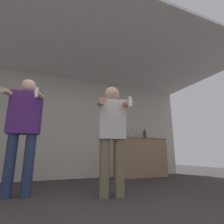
{
  "coord_description": "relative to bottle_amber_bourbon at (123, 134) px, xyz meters",
  "views": [
    {
      "loc": [
        -0.48,
        -1.76,
        0.57
      ],
      "look_at": [
        0.51,
        0.62,
        1.2
      ],
      "focal_mm": 28.0,
      "sensor_mm": 36.0,
      "label": 1
    }
  ],
  "objects": [
    {
      "name": "bottle_clear_vodka",
      "position": [
        0.25,
        0.0,
        -0.02
      ],
      "size": [
        0.07,
        0.07,
        0.26
      ],
      "color": "silver",
      "rests_on": "counter"
    },
    {
      "name": "counter",
      "position": [
        0.49,
        -0.04,
        -0.6
      ],
      "size": [
        1.41,
        0.54,
        0.99
      ],
      "color": "#997551",
      "rests_on": "ground_plane"
    },
    {
      "name": "person_man_side",
      "position": [
        -2.31,
        -1.37,
        -0.12
      ],
      "size": [
        0.55,
        0.59,
        1.72
      ],
      "color": "navy",
      "rests_on": "ground_plane"
    },
    {
      "name": "ceiling_slab",
      "position": [
        -1.6,
        -1.13,
        1.48
      ],
      "size": [
        7.0,
        3.2,
        0.05
      ],
      "color": "silver",
      "rests_on": "wall_back"
    },
    {
      "name": "ground_plane",
      "position": [
        -1.6,
        -2.47,
        -1.1
      ],
      "size": [
        14.0,
        14.0,
        0.0
      ],
      "primitive_type": "plane",
      "color": "#383333"
    },
    {
      "name": "wall_back",
      "position": [
        -1.6,
        0.24,
        0.18
      ],
      "size": [
        7.0,
        0.06,
        2.55
      ],
      "color": "beige",
      "rests_on": "ground_plane"
    },
    {
      "name": "person_woman_foreground",
      "position": [
        -1.1,
        -1.86,
        -0.19
      ],
      "size": [
        0.54,
        0.57,
        1.6
      ],
      "color": "#75664C",
      "rests_on": "ground_plane"
    },
    {
      "name": "bottle_amber_bourbon",
      "position": [
        0.0,
        0.0,
        0.0
      ],
      "size": [
        0.08,
        0.08,
        0.3
      ],
      "color": "silver",
      "rests_on": "counter"
    },
    {
      "name": "bottle_red_label",
      "position": [
        0.68,
        -0.0,
        0.02
      ],
      "size": [
        0.08,
        0.08,
        0.3
      ],
      "color": "#563314",
      "rests_on": "counter"
    }
  ]
}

